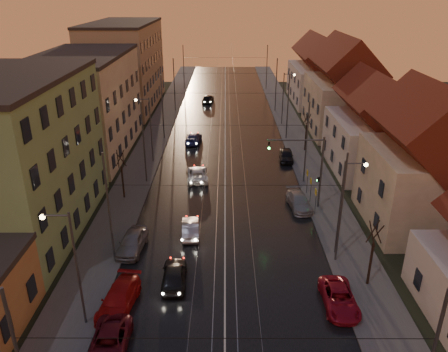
{
  "coord_description": "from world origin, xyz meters",
  "views": [
    {
      "loc": [
        0.01,
        -19.65,
        19.58
      ],
      "look_at": [
        -0.1,
        18.43,
        3.15
      ],
      "focal_mm": 35.0,
      "sensor_mm": 36.0,
      "label": 1
    }
  ],
  "objects_px": {
    "driving_car_4": "(208,99)",
    "traffic_light_mast": "(311,164)",
    "parked_right_0": "(339,298)",
    "street_lamp_1": "(345,199)",
    "driving_car_0": "(174,275)",
    "parked_left_3": "(132,242)",
    "parked_right_2": "(286,155)",
    "parked_left_2": "(119,299)",
    "parked_right_1": "(299,201)",
    "street_lamp_0": "(71,259)",
    "parked_left_1": "(109,344)",
    "street_lamp_2": "(148,124)",
    "driving_car_1": "(190,228)",
    "driving_car_3": "(193,138)",
    "driving_car_2": "(198,174)",
    "street_lamp_3": "(285,94)"
  },
  "relations": [
    {
      "from": "street_lamp_0",
      "to": "parked_right_0",
      "type": "relative_size",
      "value": 1.76
    },
    {
      "from": "street_lamp_0",
      "to": "parked_right_0",
      "type": "height_order",
      "value": "street_lamp_0"
    },
    {
      "from": "parked_left_3",
      "to": "parked_right_2",
      "type": "bearing_deg",
      "value": 58.47
    },
    {
      "from": "parked_right_1",
      "to": "traffic_light_mast",
      "type": "bearing_deg",
      "value": -6.22
    },
    {
      "from": "driving_car_1",
      "to": "parked_right_2",
      "type": "xyz_separation_m",
      "value": [
        10.48,
        17.62,
        0.03
      ]
    },
    {
      "from": "traffic_light_mast",
      "to": "parked_right_1",
      "type": "height_order",
      "value": "traffic_light_mast"
    },
    {
      "from": "street_lamp_1",
      "to": "parked_left_2",
      "type": "relative_size",
      "value": 1.65
    },
    {
      "from": "driving_car_0",
      "to": "parked_right_0",
      "type": "bearing_deg",
      "value": 165.13
    },
    {
      "from": "street_lamp_1",
      "to": "street_lamp_2",
      "type": "bearing_deg",
      "value": 132.32
    },
    {
      "from": "parked_left_1",
      "to": "parked_right_0",
      "type": "bearing_deg",
      "value": 14.34
    },
    {
      "from": "street_lamp_1",
      "to": "parked_right_1",
      "type": "xyz_separation_m",
      "value": [
        -1.96,
        8.0,
        -4.22
      ]
    },
    {
      "from": "street_lamp_1",
      "to": "driving_car_2",
      "type": "height_order",
      "value": "street_lamp_1"
    },
    {
      "from": "driving_car_4",
      "to": "parked_right_0",
      "type": "relative_size",
      "value": 0.97
    },
    {
      "from": "driving_car_0",
      "to": "parked_left_3",
      "type": "distance_m",
      "value": 5.78
    },
    {
      "from": "parked_left_3",
      "to": "parked_right_1",
      "type": "xyz_separation_m",
      "value": [
        14.64,
        7.48,
        -0.1
      ]
    },
    {
      "from": "parked_left_2",
      "to": "parked_left_3",
      "type": "distance_m",
      "value": 6.99
    },
    {
      "from": "parked_left_3",
      "to": "parked_right_2",
      "type": "relative_size",
      "value": 1.11
    },
    {
      "from": "street_lamp_1",
      "to": "traffic_light_mast",
      "type": "bearing_deg",
      "value": 97.91
    },
    {
      "from": "street_lamp_0",
      "to": "driving_car_1",
      "type": "relative_size",
      "value": 2.0
    },
    {
      "from": "parked_left_2",
      "to": "driving_car_1",
      "type": "bearing_deg",
      "value": 73.99
    },
    {
      "from": "driving_car_0",
      "to": "parked_right_2",
      "type": "distance_m",
      "value": 26.76
    },
    {
      "from": "street_lamp_3",
      "to": "parked_left_1",
      "type": "relative_size",
      "value": 1.71
    },
    {
      "from": "street_lamp_1",
      "to": "driving_car_4",
      "type": "distance_m",
      "value": 51.83
    },
    {
      "from": "driving_car_0",
      "to": "parked_right_0",
      "type": "xyz_separation_m",
      "value": [
        11.24,
        -2.45,
        -0.09
      ]
    },
    {
      "from": "parked_right_0",
      "to": "street_lamp_1",
      "type": "bearing_deg",
      "value": 76.52
    },
    {
      "from": "driving_car_1",
      "to": "driving_car_4",
      "type": "xyz_separation_m",
      "value": [
        -0.23,
        47.26,
        0.09
      ]
    },
    {
      "from": "street_lamp_1",
      "to": "traffic_light_mast",
      "type": "xyz_separation_m",
      "value": [
        -1.11,
        8.0,
        -0.29
      ]
    },
    {
      "from": "street_lamp_0",
      "to": "parked_left_1",
      "type": "relative_size",
      "value": 1.71
    },
    {
      "from": "street_lamp_1",
      "to": "parked_left_1",
      "type": "distance_m",
      "value": 19.38
    },
    {
      "from": "traffic_light_mast",
      "to": "parked_right_0",
      "type": "distance_m",
      "value": 14.79
    },
    {
      "from": "driving_car_0",
      "to": "parked_right_2",
      "type": "height_order",
      "value": "driving_car_0"
    },
    {
      "from": "street_lamp_3",
      "to": "driving_car_3",
      "type": "height_order",
      "value": "street_lamp_3"
    },
    {
      "from": "street_lamp_2",
      "to": "driving_car_4",
      "type": "bearing_deg",
      "value": 78.91
    },
    {
      "from": "driving_car_2",
      "to": "driving_car_4",
      "type": "xyz_separation_m",
      "value": [
        -0.13,
        35.43,
        0.09
      ]
    },
    {
      "from": "street_lamp_2",
      "to": "parked_right_1",
      "type": "height_order",
      "value": "street_lamp_2"
    },
    {
      "from": "parked_right_0",
      "to": "street_lamp_3",
      "type": "bearing_deg",
      "value": 88.03
    },
    {
      "from": "parked_left_2",
      "to": "parked_right_1",
      "type": "distance_m",
      "value": 20.24
    },
    {
      "from": "street_lamp_2",
      "to": "parked_left_2",
      "type": "distance_m",
      "value": 26.87
    },
    {
      "from": "driving_car_0",
      "to": "street_lamp_3",
      "type": "bearing_deg",
      "value": -110.3
    },
    {
      "from": "driving_car_3",
      "to": "parked_left_2",
      "type": "height_order",
      "value": "parked_left_2"
    },
    {
      "from": "traffic_light_mast",
      "to": "parked_left_1",
      "type": "xyz_separation_m",
      "value": [
        -14.71,
        -18.35,
        -3.95
      ]
    },
    {
      "from": "driving_car_2",
      "to": "parked_left_1",
      "type": "xyz_separation_m",
      "value": [
        -3.66,
        -25.1,
        -0.01
      ]
    },
    {
      "from": "street_lamp_1",
      "to": "parked_right_0",
      "type": "xyz_separation_m",
      "value": [
        -1.5,
        -6.24,
        -4.25
      ]
    },
    {
      "from": "driving_car_0",
      "to": "driving_car_3",
      "type": "xyz_separation_m",
      "value": [
        -0.72,
        31.08,
        -0.04
      ]
    },
    {
      "from": "parked_right_0",
      "to": "parked_right_1",
      "type": "xyz_separation_m",
      "value": [
        -0.46,
        14.24,
        0.03
      ]
    },
    {
      "from": "driving_car_0",
      "to": "parked_left_2",
      "type": "distance_m",
      "value": 4.31
    },
    {
      "from": "parked_left_3",
      "to": "parked_right_0",
      "type": "height_order",
      "value": "parked_left_3"
    },
    {
      "from": "driving_car_4",
      "to": "traffic_light_mast",
      "type": "bearing_deg",
      "value": 112.84
    },
    {
      "from": "parked_right_2",
      "to": "parked_left_2",
      "type": "bearing_deg",
      "value": -113.71
    },
    {
      "from": "street_lamp_2",
      "to": "parked_left_1",
      "type": "bearing_deg",
      "value": -85.51
    }
  ]
}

